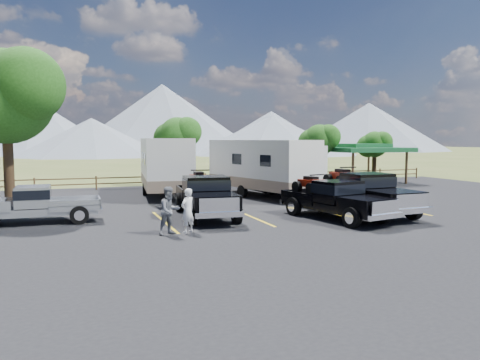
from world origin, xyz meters
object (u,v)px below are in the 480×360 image
object	(u,v)px
rig_left	(205,195)
trailer_right	(281,168)
pavilion	(362,149)
rig_center	(334,198)
rig_right	(364,192)
person_a	(188,211)
person_b	(170,211)
tree_big_nw	(5,97)
pickup_silver	(37,204)
trailer_center	(262,167)
trailer_left	(165,166)

from	to	relation	value
rig_left	trailer_right	xyz separation A→B (m)	(7.45, 7.63, 0.64)
pavilion	rig_center	xyz separation A→B (m)	(-11.78, -14.93, -1.82)
rig_center	rig_right	xyz separation A→B (m)	(2.16, 0.86, 0.12)
rig_left	person_a	size ratio (longest dim) A/B	3.80
rig_right	person_b	bearing A→B (deg)	-172.10
tree_big_nw	pickup_silver	xyz separation A→B (m)	(1.44, -3.55, -4.73)
rig_right	trailer_center	size ratio (longest dim) A/B	0.66
pavilion	rig_right	bearing A→B (deg)	-124.39
rig_center	rig_right	distance (m)	2.33
rig_center	trailer_left	size ratio (longest dim) A/B	0.58
pickup_silver	person_b	bearing A→B (deg)	49.19
rig_left	rig_center	bearing A→B (deg)	-21.64
trailer_center	pickup_silver	xyz separation A→B (m)	(-12.48, -5.25, -1.01)
rig_left	rig_center	xyz separation A→B (m)	(5.18, -2.66, -0.08)
rig_left	tree_big_nw	bearing A→B (deg)	158.90
trailer_left	pickup_silver	world-z (taller)	trailer_left
pavilion	rig_right	world-z (taller)	pavilion
pavilion	tree_big_nw	bearing A→B (deg)	-162.66
trailer_center	pavilion	bearing A→B (deg)	13.36
rig_left	trailer_left	bearing A→B (deg)	96.34
tree_big_nw	pavilion	world-z (taller)	tree_big_nw
rig_left	rig_right	world-z (taller)	rig_right
trailer_right	rig_center	bearing A→B (deg)	-106.14
tree_big_nw	trailer_left	world-z (taller)	tree_big_nw
rig_right	tree_big_nw	bearing A→B (deg)	157.18
rig_left	trailer_left	size ratio (longest dim) A/B	0.62
rig_left	pickup_silver	world-z (taller)	rig_left
trailer_right	pickup_silver	world-z (taller)	trailer_right
tree_big_nw	trailer_center	bearing A→B (deg)	6.97
trailer_left	rig_center	bearing A→B (deg)	-58.87
trailer_left	pickup_silver	distance (m)	10.66
pavilion	person_a	size ratio (longest dim) A/B	3.66
rig_center	trailer_left	world-z (taller)	trailer_left
trailer_left	person_b	size ratio (longest dim) A/B	5.80
pavilion	person_a	distance (m)	24.38
trailer_center	trailer_right	distance (m)	2.67
trailer_center	rig_center	bearing A→B (deg)	-106.03
pavilion	rig_center	world-z (taller)	pavilion
pavilion	trailer_right	distance (m)	10.64
rig_left	trailer_left	world-z (taller)	trailer_left
tree_big_nw	pickup_silver	bearing A→B (deg)	-67.94
person_b	pavilion	bearing A→B (deg)	18.62
person_b	trailer_center	bearing A→B (deg)	30.34
tree_big_nw	person_b	bearing A→B (deg)	-51.29
pavilion	rig_right	xyz separation A→B (m)	(-9.63, -14.07, -1.70)
rig_center	pickup_silver	distance (m)	12.79
pickup_silver	rig_right	bearing A→B (deg)	80.62
trailer_left	trailer_center	size ratio (longest dim) A/B	1.04
rig_right	rig_center	bearing A→B (deg)	-160.07
tree_big_nw	rig_left	world-z (taller)	tree_big_nw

